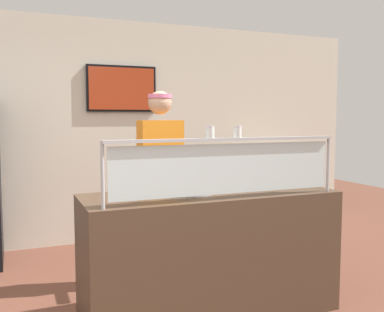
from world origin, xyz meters
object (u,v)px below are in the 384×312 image
at_px(pepper_flake_shaker, 237,132).
at_px(parmesan_shaker, 210,133).
at_px(pizza_tray, 184,191).
at_px(pizza_box_stack, 265,165).
at_px(pizza_server, 189,188).
at_px(worker_figure, 161,175).

bearing_deg(pepper_flake_shaker, parmesan_shaker, 180.00).
xyz_separation_m(pizza_tray, pizza_box_stack, (1.83, 1.78, -0.06)).
bearing_deg(pizza_tray, pizza_box_stack, 44.21).
relative_size(pizza_tray, pizza_server, 1.65).
relative_size(pizza_server, parmesan_shaker, 3.27).
height_order(pizza_server, parmesan_shaker, parmesan_shaker).
height_order(pizza_server, pepper_flake_shaker, pepper_flake_shaker).
height_order(pizza_server, pizza_box_stack, pizza_server).
bearing_deg(pizza_box_stack, pepper_flake_shaker, -126.24).
distance_m(pizza_server, parmesan_shaker, 0.55).
bearing_deg(worker_figure, pepper_flake_shaker, -76.67).
distance_m(parmesan_shaker, pepper_flake_shaker, 0.21).
distance_m(pizza_tray, parmesan_shaker, 0.58).
relative_size(pepper_flake_shaker, pizza_box_stack, 0.17).
bearing_deg(pizza_tray, worker_figure, 88.04).
xyz_separation_m(pizza_server, pizza_box_stack, (1.80, 1.80, -0.08)).
xyz_separation_m(pizza_tray, pepper_flake_shaker, (0.26, -0.37, 0.45)).
height_order(pizza_tray, worker_figure, worker_figure).
bearing_deg(pizza_box_stack, pizza_server, -135.05).
xyz_separation_m(pepper_flake_shaker, worker_figure, (-0.24, 1.00, -0.41)).
relative_size(pizza_tray, parmesan_shaker, 5.40).
bearing_deg(pizza_server, pizza_box_stack, 41.99).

